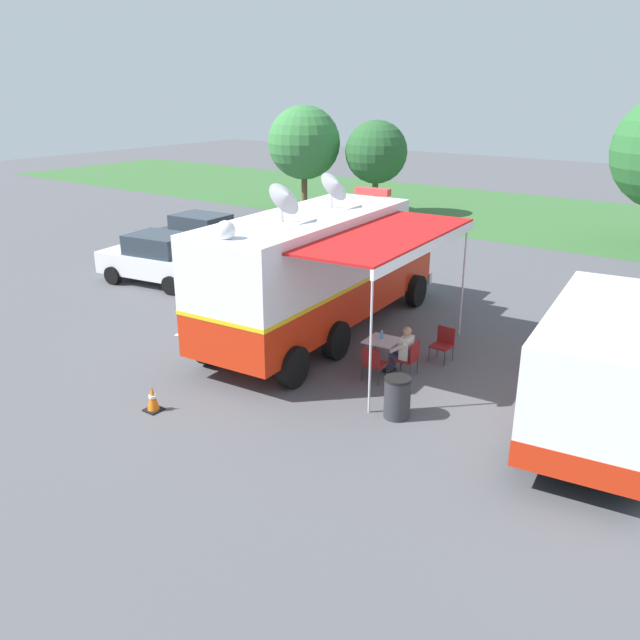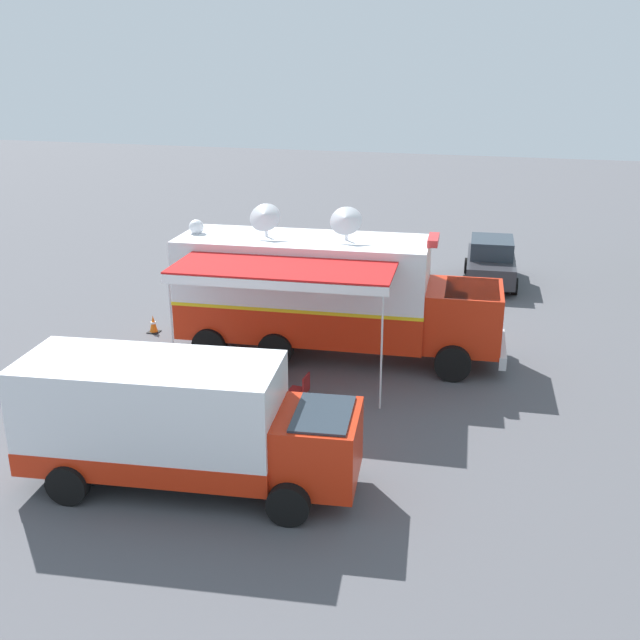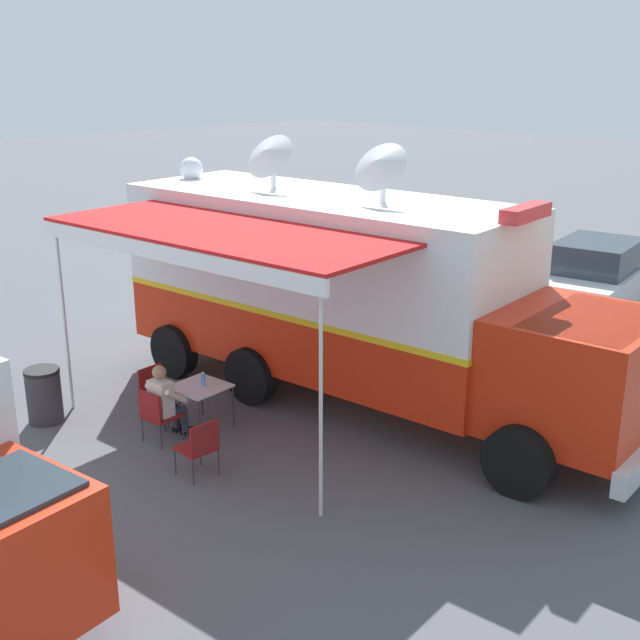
# 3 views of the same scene
# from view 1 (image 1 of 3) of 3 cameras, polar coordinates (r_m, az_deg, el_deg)

# --- Properties ---
(ground_plane) EXTENTS (100.00, 100.00, 0.00)m
(ground_plane) POSITION_cam_1_polar(r_m,az_deg,el_deg) (18.00, -1.15, -1.92)
(ground_plane) COLOR #515156
(grass_verge) EXTENTS (80.00, 14.00, 0.01)m
(grass_verge) POSITION_cam_1_polar(r_m,az_deg,el_deg) (36.94, 19.85, 8.27)
(grass_verge) COLOR #386633
(grass_verge) RESTS_ON ground
(lot_stripe) EXTENTS (0.49, 4.79, 0.01)m
(lot_stripe) POSITION_cam_1_polar(r_m,az_deg,el_deg) (20.56, -7.85, 0.71)
(lot_stripe) COLOR silver
(lot_stripe) RESTS_ON ground
(command_truck) EXTENTS (5.45, 9.65, 4.53)m
(command_truck) POSITION_cam_1_polar(r_m,az_deg,el_deg) (17.97, 0.20, 4.59)
(command_truck) COLOR red
(command_truck) RESTS_ON ground
(folding_table) EXTENTS (0.86, 0.86, 0.73)m
(folding_table) POSITION_cam_1_polar(r_m,az_deg,el_deg) (16.25, 5.45, -1.92)
(folding_table) COLOR silver
(folding_table) RESTS_ON ground
(water_bottle) EXTENTS (0.07, 0.07, 0.22)m
(water_bottle) POSITION_cam_1_polar(r_m,az_deg,el_deg) (16.24, 5.38, -1.32)
(water_bottle) COLOR #4C99D8
(water_bottle) RESTS_ON folding_table
(folding_chair_at_table) EXTENTS (0.52, 0.52, 0.87)m
(folding_chair_at_table) POSITION_cam_1_polar(r_m,az_deg,el_deg) (15.90, 7.80, -3.14)
(folding_chair_at_table) COLOR maroon
(folding_chair_at_table) RESTS_ON ground
(folding_chair_beside_table) EXTENTS (0.52, 0.52, 0.87)m
(folding_chair_beside_table) POSITION_cam_1_polar(r_m,az_deg,el_deg) (15.51, 4.60, -3.62)
(folding_chair_beside_table) COLOR maroon
(folding_chair_beside_table) RESTS_ON ground
(folding_chair_spare_by_truck) EXTENTS (0.50, 0.50, 0.87)m
(folding_chair_spare_by_truck) POSITION_cam_1_polar(r_m,az_deg,el_deg) (16.94, 10.68, -1.85)
(folding_chair_spare_by_truck) COLOR maroon
(folding_chair_spare_by_truck) RESTS_ON ground
(seated_responder) EXTENTS (0.68, 0.58, 1.25)m
(seated_responder) POSITION_cam_1_polar(r_m,az_deg,el_deg) (15.92, 7.21, -2.54)
(seated_responder) COLOR silver
(seated_responder) RESTS_ON ground
(trash_bin) EXTENTS (0.57, 0.57, 0.91)m
(trash_bin) POSITION_cam_1_polar(r_m,az_deg,el_deg) (13.99, 6.72, -6.68)
(trash_bin) COLOR #2D2D33
(trash_bin) RESTS_ON ground
(traffic_cone) EXTENTS (0.36, 0.36, 0.58)m
(traffic_cone) POSITION_cam_1_polar(r_m,az_deg,el_deg) (14.68, -14.32, -6.63)
(traffic_cone) COLOR black
(traffic_cone) RESTS_ON ground
(support_truck) EXTENTS (2.98, 7.00, 2.70)m
(support_truck) POSITION_cam_1_polar(r_m,az_deg,el_deg) (14.25, 23.55, -3.68)
(support_truck) COLOR white
(support_truck) RESTS_ON ground
(car_behind_truck) EXTENTS (4.42, 2.47, 1.76)m
(car_behind_truck) POSITION_cam_1_polar(r_m,az_deg,el_deg) (23.84, -13.86, 5.19)
(car_behind_truck) COLOR silver
(car_behind_truck) RESTS_ON ground
(car_far_corner) EXTENTS (4.32, 2.24, 1.76)m
(car_far_corner) POSITION_cam_1_polar(r_m,az_deg,el_deg) (27.00, -10.05, 7.14)
(car_far_corner) COLOR #2D2D33
(car_far_corner) RESTS_ON ground
(tree_far_left) EXTENTS (3.88, 3.88, 5.65)m
(tree_far_left) POSITION_cam_1_polar(r_m,az_deg,el_deg) (36.39, -1.40, 15.13)
(tree_far_left) COLOR brown
(tree_far_left) RESTS_ON ground
(tree_left_of_centre) EXTENTS (3.26, 3.26, 4.93)m
(tree_left_of_centre) POSITION_cam_1_polar(r_m,az_deg,el_deg) (35.58, 4.90, 14.31)
(tree_left_of_centre) COLOR brown
(tree_left_of_centre) RESTS_ON ground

